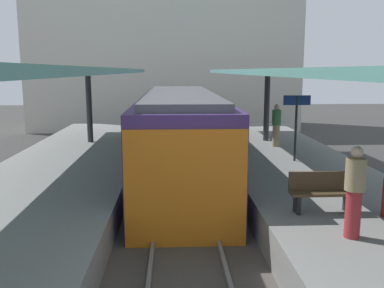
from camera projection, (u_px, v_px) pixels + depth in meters
The scene contains 14 objects.
ground_plane at pixel (184, 229), 10.80m from camera, with size 80.00×80.00×0.00m, color #383835.
platform_left at pixel (33, 213), 10.54m from camera, with size 4.40×28.00×1.00m, color gray.
platform_right at pixel (330, 208), 10.89m from camera, with size 4.40×28.00×1.00m, color gray.
track_ballast at pixel (184, 225), 10.79m from camera, with size 3.20×28.00×0.20m, color #4C4742.
rail_near_side at pixel (156, 219), 10.72m from camera, with size 0.08×28.00×0.14m, color slate.
rail_far_side at pixel (212, 218), 10.79m from camera, with size 0.08×28.00×0.14m, color slate.
commuter_train at pixel (181, 138), 14.49m from camera, with size 2.78×11.28×3.10m.
canopy_left at pixel (41, 72), 11.32m from camera, with size 4.18×21.00×3.09m.
canopy_right at pixel (319, 73), 11.68m from camera, with size 4.18×21.00×3.06m.
platform_bench at pixel (322, 191), 9.05m from camera, with size 1.40×0.41×0.86m.
platform_sign at pixel (296, 113), 13.95m from camera, with size 0.90×0.08×2.21m.
passenger_near_bench at pixel (354, 191), 7.56m from camera, with size 0.36×0.36×1.70m.
passenger_mid_platform at pixel (276, 125), 16.80m from camera, with size 0.36×0.36×1.70m.
station_building_backdrop at pixel (165, 49), 29.50m from camera, with size 18.00×6.00×11.00m, color beige.
Camera 1 is at (-0.27, -10.26, 4.02)m, focal length 39.31 mm.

